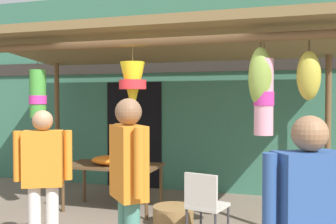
% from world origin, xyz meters
% --- Properties ---
extents(shop_facade, '(10.07, 0.29, 3.69)m').
position_xyz_m(shop_facade, '(-0.01, 2.62, 1.84)').
color(shop_facade, '#387056').
rests_on(shop_facade, ground_plane).
extents(market_stall_canopy, '(5.26, 2.38, 2.67)m').
position_xyz_m(market_stall_canopy, '(-0.05, 0.94, 2.36)').
color(market_stall_canopy, brown).
rests_on(market_stall_canopy, ground_plane).
extents(display_table, '(1.42, 0.74, 0.69)m').
position_xyz_m(display_table, '(-0.85, 0.91, 0.63)').
color(display_table, brown).
rests_on(display_table, ground_plane).
extents(flower_heap_on_table, '(0.64, 0.45, 0.14)m').
position_xyz_m(flower_heap_on_table, '(-0.82, 0.85, 0.77)').
color(flower_heap_on_table, orange).
rests_on(flower_heap_on_table, display_table).
extents(folding_chair, '(0.49, 0.49, 0.84)m').
position_xyz_m(folding_chair, '(0.79, -0.11, 0.50)').
color(folding_chair, beige).
rests_on(folding_chair, ground_plane).
extents(wicker_basket_by_table, '(0.54, 0.54, 0.26)m').
position_xyz_m(wicker_basket_by_table, '(0.25, 0.45, 0.13)').
color(wicker_basket_by_table, olive).
rests_on(wicker_basket_by_table, ground_plane).
extents(customer_foreground, '(0.54, 0.37, 1.56)m').
position_xyz_m(customer_foreground, '(-0.74, -0.99, 0.91)').
color(customer_foreground, silver).
rests_on(customer_foreground, ground_plane).
extents(passerby_at_right, '(0.43, 0.46, 1.68)m').
position_xyz_m(passerby_at_right, '(0.42, -1.44, 0.99)').
color(passerby_at_right, '#4C8E7A').
rests_on(passerby_at_right, ground_plane).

